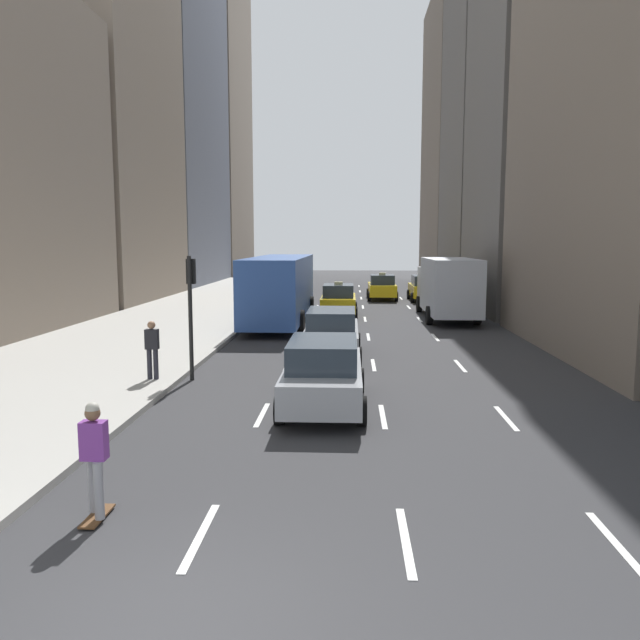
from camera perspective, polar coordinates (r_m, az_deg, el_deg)
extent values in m
plane|color=#333335|center=(7.45, -13.25, -25.58)|extent=(160.00, 160.00, 0.00)
cube|color=#ADAAA3|center=(34.39, -12.10, 0.49)|extent=(8.00, 66.00, 0.15)
cube|color=white|center=(9.18, -10.90, -18.81)|extent=(0.12, 2.00, 0.01)
cube|color=white|center=(14.71, -5.32, -8.62)|extent=(0.12, 2.00, 0.01)
cube|color=white|center=(20.50, -2.96, -4.05)|extent=(0.12, 2.00, 0.01)
cube|color=white|center=(26.39, -1.65, -1.51)|extent=(0.12, 2.00, 0.01)
cube|color=white|center=(32.32, -0.83, 0.11)|extent=(0.12, 2.00, 0.01)
cube|color=white|center=(38.27, -0.26, 1.22)|extent=(0.12, 2.00, 0.01)
cube|color=white|center=(44.23, 0.16, 2.03)|extent=(0.12, 2.00, 0.01)
cube|color=white|center=(50.20, 0.47, 2.65)|extent=(0.12, 2.00, 0.01)
cube|color=white|center=(56.18, 0.72, 3.14)|extent=(0.12, 2.00, 0.01)
cube|color=white|center=(8.98, 7.83, -19.35)|extent=(0.12, 2.00, 0.01)
cube|color=white|center=(14.58, 5.77, -8.76)|extent=(0.12, 2.00, 0.01)
cube|color=white|center=(20.41, 4.91, -4.12)|extent=(0.12, 2.00, 0.01)
cube|color=white|center=(26.32, 4.44, -1.55)|extent=(0.12, 2.00, 0.01)
cube|color=white|center=(32.26, 4.14, 0.08)|extent=(0.12, 2.00, 0.01)
cube|color=white|center=(38.22, 3.94, 1.20)|extent=(0.12, 2.00, 0.01)
cube|color=white|center=(44.19, 3.79, 2.01)|extent=(0.12, 2.00, 0.01)
cube|color=white|center=(50.17, 3.67, 2.64)|extent=(0.12, 2.00, 0.01)
cube|color=white|center=(56.15, 3.58, 3.13)|extent=(0.12, 2.00, 0.01)
cube|color=white|center=(9.63, 25.56, -18.10)|extent=(0.12, 2.00, 0.01)
cube|color=white|center=(14.99, 16.64, -8.59)|extent=(0.12, 2.00, 0.01)
cube|color=white|center=(20.71, 12.69, -4.11)|extent=(0.12, 2.00, 0.01)
cube|color=white|center=(26.55, 10.49, -1.57)|extent=(0.12, 2.00, 0.01)
cube|color=white|center=(32.45, 9.09, 0.04)|extent=(0.12, 2.00, 0.01)
cube|color=white|center=(38.38, 8.12, 1.16)|extent=(0.12, 2.00, 0.01)
cube|color=white|center=(44.33, 7.41, 1.98)|extent=(0.12, 2.00, 0.01)
cube|color=white|center=(50.29, 6.87, 2.61)|extent=(0.12, 2.00, 0.01)
cube|color=white|center=(56.26, 6.44, 3.10)|extent=(0.12, 2.00, 0.01)
cube|color=gray|center=(46.01, -18.73, 21.15)|extent=(6.00, 14.22, 30.74)
cube|color=slate|center=(61.54, -12.97, 19.92)|extent=(6.00, 17.56, 35.44)
cube|color=gray|center=(78.04, -9.40, 17.63)|extent=(6.00, 15.38, 36.44)
cube|color=slate|center=(39.38, 19.52, 25.14)|extent=(6.00, 10.27, 32.76)
cube|color=slate|center=(49.31, 15.64, 20.59)|extent=(6.00, 10.51, 31.24)
cube|color=gray|center=(60.73, 12.89, 15.56)|extent=(6.00, 13.72, 25.99)
cube|color=yellow|center=(43.20, 5.68, 2.81)|extent=(1.80, 4.40, 0.76)
cube|color=#28333D|center=(42.89, 5.70, 3.72)|extent=(1.58, 2.29, 0.64)
cube|color=#F2E599|center=(42.87, 5.71, 4.24)|extent=(0.44, 0.20, 0.14)
cylinder|color=black|center=(44.55, 4.43, 2.47)|extent=(0.22, 0.66, 0.66)
cylinder|color=black|center=(44.64, 6.74, 2.45)|extent=(0.22, 0.66, 0.66)
cylinder|color=black|center=(41.84, 4.53, 2.16)|extent=(0.22, 0.66, 0.66)
cylinder|color=black|center=(41.93, 6.99, 2.14)|extent=(0.22, 0.66, 0.66)
cube|color=yellow|center=(33.44, 1.70, 1.56)|extent=(1.80, 4.40, 0.76)
cube|color=#28333D|center=(33.12, 1.70, 2.72)|extent=(1.58, 2.29, 0.64)
cube|color=#F2E599|center=(33.09, 1.70, 3.39)|extent=(0.44, 0.20, 0.14)
cylinder|color=black|center=(34.87, 0.26, 1.17)|extent=(0.22, 0.66, 0.66)
cylinder|color=black|center=(34.84, 3.22, 1.15)|extent=(0.22, 0.66, 0.66)
cylinder|color=black|center=(32.16, 0.05, 0.65)|extent=(0.22, 0.66, 0.66)
cylinder|color=black|center=(32.12, 3.26, 0.63)|extent=(0.22, 0.66, 0.66)
cube|color=yellow|center=(42.63, 9.49, 2.69)|extent=(1.80, 4.40, 0.76)
cube|color=#28333D|center=(42.32, 9.56, 3.60)|extent=(1.58, 2.29, 0.64)
cube|color=#F2E599|center=(42.30, 9.57, 4.13)|extent=(0.44, 0.20, 0.14)
cylinder|color=black|center=(43.92, 8.11, 2.35)|extent=(0.22, 0.66, 0.66)
cylinder|color=black|center=(44.12, 10.44, 2.32)|extent=(0.22, 0.66, 0.66)
cylinder|color=black|center=(41.21, 8.46, 2.02)|extent=(0.22, 0.66, 0.66)
cylinder|color=black|center=(41.43, 10.94, 2.00)|extent=(0.22, 0.66, 0.66)
cube|color=#9EA0A5|center=(15.15, 0.33, -5.42)|extent=(1.80, 4.84, 0.73)
cube|color=#28333D|center=(14.73, 0.28, -3.06)|extent=(1.58, 2.52, 0.64)
cylinder|color=black|center=(16.76, -2.54, -5.48)|extent=(0.22, 0.66, 0.66)
cylinder|color=black|center=(16.69, 3.66, -5.54)|extent=(0.22, 0.66, 0.66)
cylinder|color=black|center=(13.86, -3.70, -8.20)|extent=(0.22, 0.66, 0.66)
cylinder|color=black|center=(13.78, 3.84, -8.30)|extent=(0.22, 0.66, 0.66)
cube|color=#9EA0A5|center=(21.48, 1.07, -1.65)|extent=(1.80, 4.99, 0.74)
cube|color=#28333D|center=(21.08, 1.05, 0.08)|extent=(1.58, 2.59, 0.64)
cylinder|color=black|center=(23.10, -1.04, -1.95)|extent=(0.22, 0.66, 0.66)
cylinder|color=black|center=(23.05, 3.43, -1.98)|extent=(0.22, 0.66, 0.66)
cylinder|color=black|center=(20.07, -1.64, -3.35)|extent=(0.22, 0.66, 0.66)
cylinder|color=black|center=(20.01, 3.52, -3.40)|extent=(0.22, 0.66, 0.66)
cube|color=#2D519E|center=(30.75, -3.62, 3.09)|extent=(2.50, 11.60, 2.90)
cube|color=#28333D|center=(36.44, -2.62, 4.29)|extent=(2.30, 0.12, 1.40)
cube|color=#28333D|center=(30.89, -5.86, 3.73)|extent=(0.08, 9.86, 1.10)
cube|color=yellow|center=(36.40, -2.62, 5.71)|extent=(1.50, 0.10, 0.36)
cylinder|color=black|center=(34.57, -5.00, 1.37)|extent=(0.30, 1.00, 1.00)
cylinder|color=black|center=(34.32, -0.86, 1.35)|extent=(0.30, 1.00, 1.00)
cylinder|color=black|center=(27.91, -6.88, -0.05)|extent=(0.30, 1.00, 1.00)
cylinder|color=black|center=(27.60, -1.76, -0.09)|extent=(0.30, 1.00, 1.00)
cube|color=silver|center=(35.92, 10.76, 3.09)|extent=(2.10, 2.40, 2.10)
cube|color=#28333D|center=(37.04, 10.52, 3.68)|extent=(1.90, 0.10, 0.90)
cube|color=silver|center=(31.76, 11.81, 3.08)|extent=(2.30, 6.00, 2.70)
cylinder|color=black|center=(35.88, 9.06, 1.44)|extent=(0.28, 0.90, 0.90)
cylinder|color=black|center=(36.17, 12.37, 1.41)|extent=(0.28, 0.90, 0.90)
cylinder|color=black|center=(30.54, 9.96, 0.42)|extent=(0.28, 0.90, 0.90)
cylinder|color=black|center=(30.91, 14.19, 0.39)|extent=(0.28, 0.90, 0.90)
cube|color=brown|center=(10.02, -19.69, -16.51)|extent=(0.24, 0.80, 0.03)
cylinder|color=black|center=(10.27, -19.06, -16.05)|extent=(0.18, 0.05, 0.05)
cylinder|color=black|center=(9.80, -20.33, -17.27)|extent=(0.18, 0.05, 0.05)
cylinder|color=gray|center=(10.00, -20.02, -13.90)|extent=(0.14, 0.14, 0.84)
cylinder|color=gray|center=(9.72, -19.57, -14.49)|extent=(0.14, 0.14, 0.84)
cube|color=#72338C|center=(9.63, -19.98, -10.31)|extent=(0.36, 0.22, 0.56)
sphere|color=brown|center=(9.52, -20.08, -8.01)|extent=(0.22, 0.22, 0.22)
sphere|color=#B2AD9E|center=(9.51, -20.10, -7.66)|extent=(0.20, 0.20, 0.20)
cylinder|color=#23232D|center=(18.20, -15.32, -3.91)|extent=(0.14, 0.14, 0.86)
cylinder|color=#23232D|center=(18.15, -14.78, -3.92)|extent=(0.14, 0.14, 0.86)
cube|color=black|center=(18.05, -15.12, -1.70)|extent=(0.36, 0.22, 0.56)
sphere|color=#9E7051|center=(18.00, -15.16, -0.44)|extent=(0.22, 0.22, 0.22)
cylinder|color=black|center=(18.27, -11.75, 0.12)|extent=(0.12, 0.12, 3.60)
cube|color=black|center=(18.33, -11.72, 4.38)|extent=(0.24, 0.20, 0.72)
sphere|color=red|center=(18.43, -11.65, 5.11)|extent=(0.14, 0.14, 0.14)
sphere|color=#4C3F14|center=(18.44, -11.64, 4.39)|extent=(0.14, 0.14, 0.14)
sphere|color=#198C2D|center=(18.45, -11.62, 3.68)|extent=(0.14, 0.14, 0.14)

